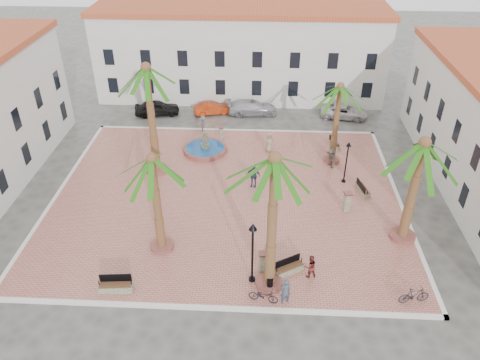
{
  "coord_description": "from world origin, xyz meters",
  "views": [
    {
      "loc": [
        2.49,
        -29.06,
        20.63
      ],
      "look_at": [
        1.0,
        0.0,
        1.6
      ],
      "focal_mm": 35.0,
      "sensor_mm": 36.0,
      "label": 1
    }
  ],
  "objects": [
    {
      "name": "palm_s",
      "position": [
        3.21,
        -9.05,
        7.94
      ],
      "size": [
        5.34,
        5.34,
        9.08
      ],
      "color": "#934B42",
      "rests_on": "plaza"
    },
    {
      "name": "car_white",
      "position": [
        10.75,
        14.58,
        0.65
      ],
      "size": [
        4.98,
        2.88,
        1.31
      ],
      "primitive_type": "imported",
      "rotation": [
        0.0,
        0.0,
        1.41
      ],
      "color": "beige",
      "rests_on": "ground"
    },
    {
      "name": "kerb_n",
      "position": [
        0.0,
        11.0,
        0.08
      ],
      "size": [
        26.3,
        0.3,
        0.16
      ],
      "primitive_type": "cube",
      "color": "silver",
      "rests_on": "ground"
    },
    {
      "name": "ground",
      "position": [
        0.0,
        0.0,
        0.0
      ],
      "size": [
        120.0,
        120.0,
        0.0
      ],
      "primitive_type": "plane",
      "color": "#56544F",
      "rests_on": "ground"
    },
    {
      "name": "palm_ne",
      "position": [
        8.54,
        5.64,
        6.13
      ],
      "size": [
        4.6,
        4.6,
        7.06
      ],
      "color": "#934B42",
      "rests_on": "plaza"
    },
    {
      "name": "bench_s",
      "position": [
        -5.77,
        -9.99,
        0.44
      ],
      "size": [
        2.02,
        0.77,
        1.04
      ],
      "rotation": [
        0.0,
        0.0,
        0.09
      ],
      "color": "gray",
      "rests_on": "plaza"
    },
    {
      "name": "palm_sw",
      "position": [
        -3.81,
        -6.09,
        6.11
      ],
      "size": [
        4.93,
        4.93,
        7.1
      ],
      "color": "#934B42",
      "rests_on": "plaza"
    },
    {
      "name": "plaza",
      "position": [
        0.0,
        0.0,
        0.07
      ],
      "size": [
        26.0,
        22.0,
        0.15
      ],
      "primitive_type": "cube",
      "color": "#B8695C",
      "rests_on": "ground"
    },
    {
      "name": "pedestrian_north",
      "position": [
        -3.01,
        10.4,
        0.96
      ],
      "size": [
        0.76,
        1.13,
        1.62
      ],
      "primitive_type": "imported",
      "rotation": [
        0.0,
        0.0,
        1.41
      ],
      "color": "#4F4F54",
      "rests_on": "plaza"
    },
    {
      "name": "bench_e",
      "position": [
        10.36,
        0.94,
        0.41
      ],
      "size": [
        0.89,
        1.79,
        0.91
      ],
      "rotation": [
        0.0,
        0.0,
        1.79
      ],
      "color": "gray",
      "rests_on": "plaza"
    },
    {
      "name": "car_silver",
      "position": [
        1.49,
        14.93,
        0.72
      ],
      "size": [
        5.13,
        2.43,
        1.44
      ],
      "primitive_type": "imported",
      "rotation": [
        0.0,
        0.0,
        1.65
      ],
      "color": "#B3B2BB",
      "rests_on": "ground"
    },
    {
      "name": "pedestrian_east",
      "position": [
        8.39,
        4.76,
        1.02
      ],
      "size": [
        0.82,
        1.68,
        1.73
      ],
      "primitive_type": "imported",
      "rotation": [
        0.0,
        0.0,
        -1.37
      ],
      "color": "#645B4F",
      "rests_on": "plaza"
    },
    {
      "name": "cyclist_a",
      "position": [
        4.08,
        -10.4,
        1.03
      ],
      "size": [
        0.75,
        0.62,
        1.75
      ],
      "primitive_type": "imported",
      "rotation": [
        0.0,
        0.0,
        3.52
      ],
      "color": "#3A4257",
      "rests_on": "plaza"
    },
    {
      "name": "litter_bin",
      "position": [
        3.24,
        -9.4,
        0.52
      ],
      "size": [
        0.38,
        0.38,
        0.73
      ],
      "primitive_type": "cylinder",
      "color": "black",
      "rests_on": "plaza"
    },
    {
      "name": "lamppost_s",
      "position": [
        2.17,
        -8.78,
        3.1
      ],
      "size": [
        0.47,
        0.47,
        4.35
      ],
      "color": "black",
      "rests_on": "plaza"
    },
    {
      "name": "palm_nw",
      "position": [
        -6.01,
        3.31,
        8.01
      ],
      "size": [
        5.65,
        5.65,
        9.21
      ],
      "color": "#934B42",
      "rests_on": "plaza"
    },
    {
      "name": "car_black",
      "position": [
        -8.19,
        14.27,
        0.76
      ],
      "size": [
        4.7,
        2.57,
        1.52
      ],
      "primitive_type": "imported",
      "rotation": [
        0.0,
        0.0,
        1.75
      ],
      "color": "black",
      "rests_on": "ground"
    },
    {
      "name": "bollard_e",
      "position": [
        8.8,
        -1.38,
        0.94
      ],
      "size": [
        0.65,
        0.65,
        1.52
      ],
      "rotation": [
        0.0,
        0.0,
        0.22
      ],
      "color": "gray",
      "rests_on": "plaza"
    },
    {
      "name": "kerb_e",
      "position": [
        13.0,
        0.0,
        0.08
      ],
      "size": [
        0.3,
        22.3,
        0.16
      ],
      "primitive_type": "cube",
      "color": "silver",
      "rests_on": "ground"
    },
    {
      "name": "bicycle_a",
      "position": [
        2.86,
        -10.4,
        0.6
      ],
      "size": [
        1.8,
        0.93,
        0.9
      ],
      "primitive_type": "imported",
      "rotation": [
        0.0,
        0.0,
        1.37
      ],
      "color": "black",
      "rests_on": "plaza"
    },
    {
      "name": "cyclist_b",
      "position": [
        5.65,
        -8.25,
        0.94
      ],
      "size": [
        0.9,
        0.77,
        1.58
      ],
      "primitive_type": "imported",
      "rotation": [
        0.0,
        0.0,
        3.39
      ],
      "color": "#571F1A",
      "rests_on": "plaza"
    },
    {
      "name": "building_north",
      "position": [
        -0.0,
        19.99,
        4.77
      ],
      "size": [
        30.4,
        7.4,
        9.5
      ],
      "color": "silver",
      "rests_on": "ground"
    },
    {
      "name": "pedestrian_fountain_b",
      "position": [
        1.97,
        1.41,
        1.12
      ],
      "size": [
        1.22,
        0.72,
        1.94
      ],
      "primitive_type": "imported",
      "rotation": [
        0.0,
        0.0,
        -0.22
      ],
      "color": "#2C344D",
      "rests_on": "plaza"
    },
    {
      "name": "bollard_n",
      "position": [
        -1.18,
        8.99,
        0.79
      ],
      "size": [
        0.49,
        0.49,
        1.24
      ],
      "rotation": [
        0.0,
        0.0,
        0.11
      ],
      "color": "gray",
      "rests_on": "plaza"
    },
    {
      "name": "kerb_w",
      "position": [
        -13.0,
        0.0,
        0.08
      ],
      "size": [
        0.3,
        22.3,
        0.16
      ],
      "primitive_type": "cube",
      "color": "silver",
      "rests_on": "ground"
    },
    {
      "name": "kerb_s",
      "position": [
        0.0,
        -11.0,
        0.08
      ],
      "size": [
        26.3,
        0.3,
        0.16
      ],
      "primitive_type": "cube",
      "color": "silver",
      "rests_on": "ground"
    },
    {
      "name": "bollard_se",
      "position": [
        2.81,
        -8.0,
        0.93
      ],
      "size": [
        0.58,
        0.58,
        1.5
      ],
      "rotation": [
        0.0,
        0.0,
        0.08
      ],
      "color": "gray",
      "rests_on": "plaza"
    },
    {
      "name": "bench_ne",
      "position": [
        9.07,
        8.2,
        0.39
      ],
      "size": [
        0.96,
        1.72,
        0.87
      ],
      "rotation": [
        0.0,
        0.0,
        1.87
      ],
      "color": "gray",
      "rests_on": "plaza"
    },
    {
      "name": "palm_e",
      "position": [
        12.16,
        -4.26,
        6.5
      ],
      "size": [
        5.66,
        5.66,
        7.64
      ],
      "color": "#934B42",
      "rests_on": "plaza"
    },
    {
      "name": "car_red",
      "position": [
        -2.59,
        14.77,
        0.62
      ],
      "size": [
        3.98,
        2.33,
        1.24
      ],
      "primitive_type": "imported",
      "rotation": [
        0.0,
        0.0,
        1.86
      ],
      "color": "#A72D0C",
      "rests_on": "ground"
    },
    {
      "name": "lamppost_e",
      "position": [
        9.13,
        2.39,
        2.58
      ],
      "size": [
        0.39,
        0.39,
        3.59
      ],
      "color": "black",
      "rests_on": "plaza"
    },
    {
      "name": "bicycle_b",
      "position": [
        11.39,
        -10.04,
        0.7
      ],
      "size": [
        1.89,
        0.85,
        1.1
      ],
      "primitive_type": "imported",
      "rotation": [
        0.0,
        0.0,
        1.76
      ],
      "color": "black",
      "rests_on": "plaza"
    },
    {
      "name": "pedestrian_fountain_a",
      "position": [
        3.21,
        6.99,
        1.05
      ],
      "size": [
        0.98,
        0.74,
        1.79
      ],
      "primitive_type": "imported",
      "rotation": [
        0.0,
        0.0,
        0.21
      ],
      "color": "#8D795C",
      "rests_on": "plaza"
    },
    {
      "name": "fountain",
      "position": [
        -2.44,
        6.72,
        0.42
      ],
      "size": [
        3.82,
        3.82,
        1.97
      ],
      "color": "#934B42",
      "rests_on": "plaza"
    },
    {
      "name": "bench_se",
      "position": [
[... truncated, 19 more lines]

